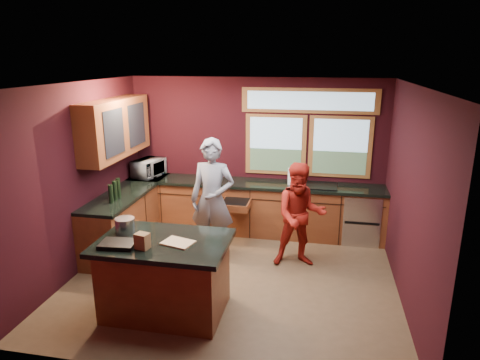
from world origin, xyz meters
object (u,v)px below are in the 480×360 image
(person_grey, at_px, (212,200))
(cutting_board, at_px, (178,243))
(person_red, at_px, (300,215))
(stock_pot, at_px, (125,225))
(island, at_px, (165,276))

(person_grey, distance_m, cutting_board, 1.60)
(person_red, distance_m, cutting_board, 2.09)
(person_grey, xyz_separation_m, cutting_board, (0.00, -1.60, 0.01))
(cutting_board, distance_m, stock_pot, 0.78)
(person_grey, relative_size, stock_pot, 7.86)
(island, relative_size, stock_pot, 6.46)
(person_grey, bearing_deg, cutting_board, -85.55)
(stock_pot, bearing_deg, cutting_board, -14.93)
(person_grey, xyz_separation_m, stock_pot, (-0.75, -1.40, 0.09))
(island, xyz_separation_m, person_grey, (0.20, 1.55, 0.46))
(cutting_board, bearing_deg, person_red, 50.54)
(person_red, height_order, cutting_board, person_red)
(island, relative_size, person_grey, 0.82)
(island, xyz_separation_m, person_red, (1.52, 1.56, 0.31))
(person_grey, height_order, cutting_board, person_grey)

